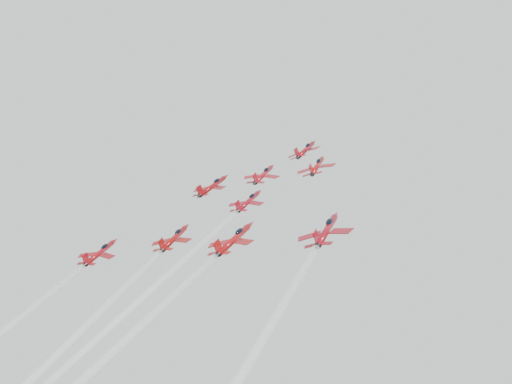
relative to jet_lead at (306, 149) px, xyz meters
The scene contains 6 objects.
jet_lead is the anchor object (origin of this frame).
jet_row2_left 25.40m from the jet_lead, 142.18° to the right, with size 9.52×11.78×8.78m.
jet_row2_center 15.53m from the jet_lead, 116.31° to the right, with size 9.08×11.25×8.38m.
jet_row2_right 15.83m from the jet_lead, 54.94° to the right, with size 9.39×11.62×8.66m.
jet_center 71.75m from the jet_lead, 92.45° to the right, with size 8.48×75.45×55.01m.
jet_rear_left 90.88m from the jet_lead, 99.75° to the right, with size 9.11×81.03×59.07m.
Camera 1 is at (65.10, -116.52, 122.56)m, focal length 45.00 mm.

